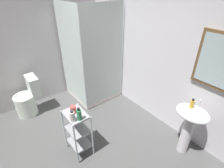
# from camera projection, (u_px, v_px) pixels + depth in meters

# --- Properties ---
(ground_plane) EXTENTS (4.20, 4.20, 0.02)m
(ground_plane) POSITION_uv_depth(u_px,v_px,m) (67.00, 163.00, 2.55)
(ground_plane) COLOR #4F4F4F
(wall_back) EXTENTS (4.20, 0.14, 2.50)m
(wall_back) POSITION_uv_depth(u_px,v_px,m) (160.00, 53.00, 2.87)
(wall_back) COLOR silver
(wall_back) RESTS_ON ground_plane
(wall_left) EXTENTS (0.10, 4.20, 2.50)m
(wall_left) POSITION_uv_depth(u_px,v_px,m) (12.00, 47.00, 3.14)
(wall_left) COLOR silver
(wall_left) RESTS_ON ground_plane
(shower_stall) EXTENTS (0.92, 0.92, 2.00)m
(shower_stall) POSITION_uv_depth(u_px,v_px,m) (91.00, 78.00, 3.76)
(shower_stall) COLOR white
(shower_stall) RESTS_ON ground_plane
(pedestal_sink) EXTENTS (0.46, 0.37, 0.81)m
(pedestal_sink) POSITION_uv_depth(u_px,v_px,m) (190.00, 122.00, 2.44)
(pedestal_sink) COLOR white
(pedestal_sink) RESTS_ON ground_plane
(sink_faucet) EXTENTS (0.03, 0.03, 0.10)m
(sink_faucet) POSITION_uv_depth(u_px,v_px,m) (200.00, 103.00, 2.36)
(sink_faucet) COLOR silver
(sink_faucet) RESTS_ON pedestal_sink
(toilet) EXTENTS (0.37, 0.49, 0.76)m
(toilet) POSITION_uv_depth(u_px,v_px,m) (28.00, 100.00, 3.34)
(toilet) COLOR white
(toilet) RESTS_ON ground_plane
(storage_cart) EXTENTS (0.38, 0.28, 0.74)m
(storage_cart) POSITION_uv_depth(u_px,v_px,m) (78.00, 130.00, 2.51)
(storage_cart) COLOR silver
(storage_cart) RESTS_ON ground_plane
(hand_soap_bottle) EXTENTS (0.05, 0.05, 0.14)m
(hand_soap_bottle) POSITION_uv_depth(u_px,v_px,m) (192.00, 104.00, 2.32)
(hand_soap_bottle) COLOR gold
(hand_soap_bottle) RESTS_ON pedestal_sink
(lotion_bottle_white) EXTENTS (0.07, 0.07, 0.17)m
(lotion_bottle_white) POSITION_uv_depth(u_px,v_px,m) (72.00, 116.00, 2.20)
(lotion_bottle_white) COLOR white
(lotion_bottle_white) RESTS_ON storage_cart
(body_wash_bottle_green) EXTENTS (0.06, 0.06, 0.19)m
(body_wash_bottle_green) POSITION_uv_depth(u_px,v_px,m) (79.00, 115.00, 2.22)
(body_wash_bottle_green) COLOR #348E57
(body_wash_bottle_green) RESTS_ON storage_cart
(rinse_cup) EXTENTS (0.08, 0.08, 0.10)m
(rinse_cup) POSITION_uv_depth(u_px,v_px,m) (73.00, 109.00, 2.35)
(rinse_cup) COLOR #B24742
(rinse_cup) RESTS_ON storage_cart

